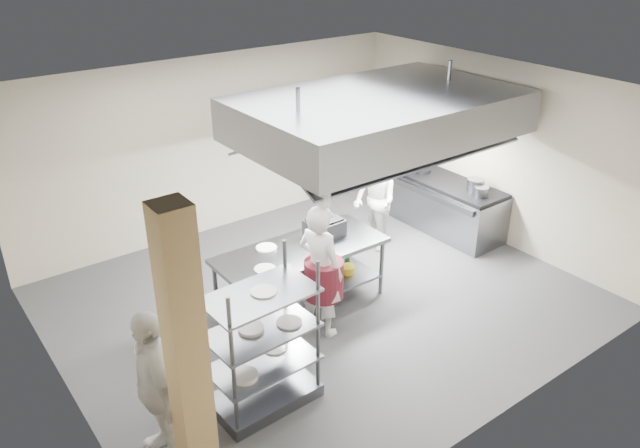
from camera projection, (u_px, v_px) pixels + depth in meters
floor at (323, 300)px, 8.93m from camera, size 7.00×7.00×0.00m
ceiling at (323, 93)px, 7.60m from camera, size 7.00×7.00×0.00m
wall_back at (215, 145)px, 10.42m from camera, size 7.00×0.00×7.00m
wall_left at (51, 290)px, 6.38m from camera, size 0.00×6.00×6.00m
wall_right at (494, 151)px, 10.15m from camera, size 0.00×6.00×6.00m
column at (187, 362)px, 5.34m from camera, size 0.30×0.30×3.00m
exhaust_hood at (379, 115)px, 8.85m from camera, size 4.00×2.50×0.60m
hood_strip_a at (329, 149)px, 8.51m from camera, size 1.60×0.12×0.04m
hood_strip_b at (422, 125)px, 9.48m from camera, size 1.60×0.12×0.04m
wall_shelf at (308, 128)px, 11.27m from camera, size 1.50×0.28×0.04m
island at (301, 277)px, 8.62m from camera, size 2.38×1.01×0.91m
island_worktop at (301, 250)px, 8.43m from camera, size 2.38×1.01×0.06m
island_undershelf at (302, 287)px, 8.69m from camera, size 2.19×0.91×0.04m
pass_rack at (262, 337)px, 6.68m from camera, size 1.20×0.73×1.76m
cooking_range at (447, 208)px, 10.76m from camera, size 0.80×2.00×0.84m
range_top at (450, 184)px, 10.56m from camera, size 0.78×1.96×0.06m
chef_head at (320, 270)px, 7.89m from camera, size 0.58×0.75×1.82m
chef_line at (375, 201)px, 10.04m from camera, size 0.76×0.90×1.64m
chef_plating at (155, 386)px, 6.03m from camera, size 0.55×1.05×1.71m
griddle at (324, 228)px, 8.69m from camera, size 0.51×0.40×0.24m
wicker_basket at (328, 272)px, 8.86m from camera, size 0.41×0.34×0.15m
stockpot at (476, 185)px, 10.19m from camera, size 0.29×0.29×0.20m
plate_stack at (263, 361)px, 6.82m from camera, size 0.28×0.28×0.05m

